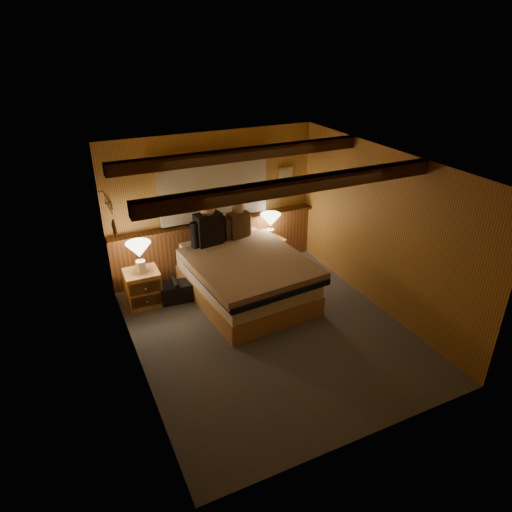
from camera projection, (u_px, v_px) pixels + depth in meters
floor at (269, 331)px, 6.45m from camera, size 4.20×4.20×0.00m
ceiling at (272, 164)px, 5.37m from camera, size 4.20×4.20×0.00m
wall_back at (213, 204)px, 7.61m from camera, size 3.60×0.00×3.60m
wall_left at (131, 285)px, 5.22m from camera, size 0.00×4.20×4.20m
wall_right at (381, 231)px, 6.60m from camera, size 0.00×4.20×4.20m
wall_front at (373, 346)px, 4.22m from camera, size 3.60×0.00×3.60m
wainscot at (216, 244)px, 7.88m from camera, size 3.60×0.23×0.94m
curtain_window at (214, 187)px, 7.41m from camera, size 2.18×0.09×1.11m
ceiling_beams at (266, 168)px, 5.54m from camera, size 3.60×1.65×0.16m
coat_rail at (109, 203)px, 6.32m from camera, size 0.05×0.55×0.24m
framed_print at (286, 174)px, 7.95m from camera, size 0.30×0.04×0.25m
bed at (246, 277)px, 7.07m from camera, size 1.78×2.21×0.72m
nightstand_left at (143, 288)px, 6.97m from camera, size 0.52×0.47×0.56m
nightstand_right at (269, 253)px, 8.10m from camera, size 0.55×0.51×0.52m
lamp_left at (139, 252)px, 6.69m from camera, size 0.37×0.37×0.48m
lamp_right at (271, 221)px, 7.87m from camera, size 0.35×0.35×0.46m
person_left at (208, 227)px, 7.22m from camera, size 0.61×0.30×0.75m
person_right at (238, 223)px, 7.51m from camera, size 0.50×0.26×0.62m
duffel_bag at (176, 292)px, 7.11m from camera, size 0.52×0.33×0.36m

